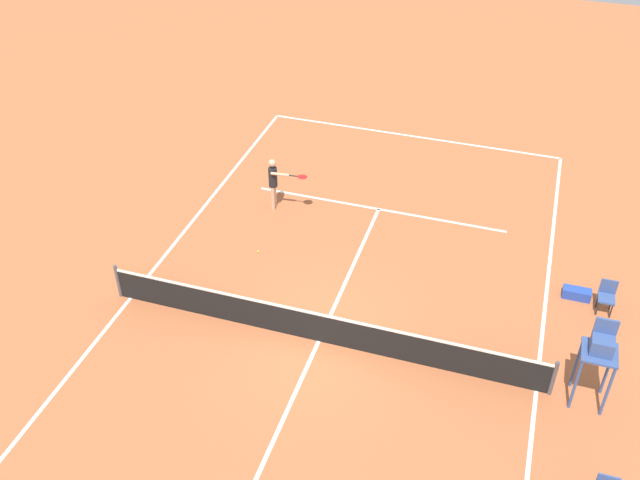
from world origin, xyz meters
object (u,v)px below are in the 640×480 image
Objects in this scene: player_serving at (274,180)px; umpire_chair at (600,351)px; courtside_chair_mid at (607,295)px; equipment_bag at (577,294)px; tennis_ball at (258,251)px.

umpire_chair reaches higher than player_serving.
umpire_chair is 3.60m from courtside_chair_mid.
tennis_ball is at bearing 4.94° from equipment_bag.
player_serving is 26.84× the size of tennis_ball.
tennis_ball is 9.93m from courtside_chair_mid.
equipment_bag is (0.32, -3.72, -1.46)m from umpire_chair.
tennis_ball is 9.23m from equipment_bag.
player_serving is 9.70m from equipment_bag.
equipment_bag is at bearing -175.06° from tennis_ball.
equipment_bag is (-9.52, 1.59, -0.95)m from player_serving.
tennis_ball is 0.07× the size of courtside_chair_mid.
umpire_chair reaches higher than equipment_bag.
umpire_chair reaches higher than tennis_ball.
player_serving reaches higher than tennis_ball.
equipment_bag is at bearing -85.02° from umpire_chair.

